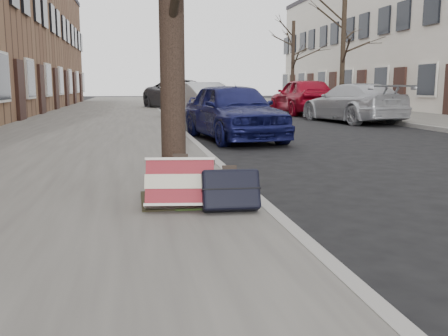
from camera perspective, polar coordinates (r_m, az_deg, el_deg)
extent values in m
plane|color=black|center=(4.58, 23.13, -7.17)|extent=(120.00, 120.00, 0.00)
cube|color=slate|center=(18.73, -14.06, 5.46)|extent=(5.00, 70.00, 0.12)
cube|color=slate|center=(21.33, 18.65, 5.70)|extent=(4.00, 70.00, 0.12)
cube|color=black|center=(5.00, -4.56, -3.58)|extent=(0.85, 0.85, 0.02)
cube|color=maroon|center=(4.58, -5.03, -1.83)|extent=(0.66, 0.42, 0.48)
cube|color=black|center=(4.48, 0.76, -2.48)|extent=(0.53, 0.33, 0.41)
imported|color=#12154B|center=(11.62, 1.03, 6.54)|extent=(2.12, 4.13, 1.34)
imported|color=#ABAEB2|center=(18.26, -2.33, 7.62)|extent=(2.78, 4.44, 1.38)
imported|color=#393A3F|center=(25.73, -4.73, 8.31)|extent=(4.19, 6.17, 1.57)
imported|color=#B0B2B7|center=(17.79, 14.45, 7.20)|extent=(2.52, 4.79, 1.32)
imported|color=maroon|center=(22.26, 8.93, 8.10)|extent=(1.94, 4.69, 1.59)
cylinder|color=black|center=(24.41, 13.43, 12.57)|extent=(0.23, 0.23, 5.19)
cylinder|color=black|center=(31.37, 7.87, 11.80)|extent=(0.21, 0.21, 5.00)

